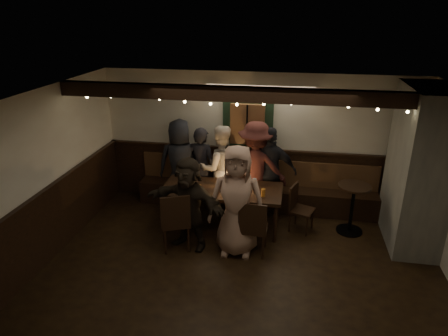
% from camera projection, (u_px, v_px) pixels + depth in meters
% --- Properties ---
extents(room, '(6.02, 5.01, 2.62)m').
position_uv_depth(room, '(316.00, 177.00, 6.59)').
color(room, black).
rests_on(room, ground).
extents(dining_table, '(2.09, 0.90, 0.91)m').
position_uv_depth(dining_table, '(222.00, 192.00, 6.98)').
color(dining_table, black).
rests_on(dining_table, ground).
extents(chair_near_left, '(0.60, 0.60, 1.01)m').
position_uv_depth(chair_near_left, '(175.00, 219.00, 6.30)').
color(chair_near_left, black).
rests_on(chair_near_left, ground).
extents(chair_near_right, '(0.44, 0.44, 0.95)m').
position_uv_depth(chair_near_right, '(253.00, 225.00, 6.19)').
color(chair_near_right, black).
rests_on(chair_near_right, ground).
extents(chair_end, '(0.49, 0.49, 0.84)m').
position_uv_depth(chair_end, '(298.00, 205.00, 6.96)').
color(chair_end, black).
rests_on(chair_end, ground).
extents(high_top, '(0.56, 0.56, 0.89)m').
position_uv_depth(high_top, '(353.00, 203.00, 6.85)').
color(high_top, black).
rests_on(high_top, ground).
extents(person_a, '(0.95, 0.72, 1.74)m').
position_uv_depth(person_a, '(180.00, 163.00, 7.74)').
color(person_a, black).
rests_on(person_a, ground).
extents(person_b, '(0.65, 0.49, 1.61)m').
position_uv_depth(person_b, '(202.00, 168.00, 7.70)').
color(person_b, black).
rests_on(person_b, ground).
extents(person_c, '(1.00, 0.89, 1.68)m').
position_uv_depth(person_c, '(220.00, 168.00, 7.58)').
color(person_c, beige).
rests_on(person_c, ground).
extents(person_d, '(1.17, 0.69, 1.79)m').
position_uv_depth(person_d, '(256.00, 168.00, 7.42)').
color(person_d, '#3E1B18').
rests_on(person_d, ground).
extents(person_e, '(0.99, 0.41, 1.69)m').
position_uv_depth(person_e, '(270.00, 171.00, 7.42)').
color(person_e, black).
rests_on(person_e, ground).
extents(person_f, '(1.50, 0.91, 1.55)m').
position_uv_depth(person_f, '(189.00, 203.00, 6.37)').
color(person_f, black).
rests_on(person_f, ground).
extents(person_g, '(0.90, 0.60, 1.81)m').
position_uv_depth(person_g, '(237.00, 201.00, 6.14)').
color(person_g, tan).
rests_on(person_g, ground).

